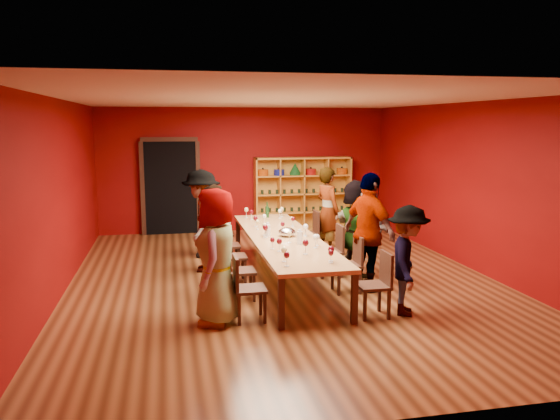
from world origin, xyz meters
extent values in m
cube|color=#522B15|center=(0.00, 0.00, -0.01)|extent=(7.10, 9.10, 0.02)
cube|color=#650505|center=(0.00, 4.51, 1.50)|extent=(7.10, 0.02, 3.00)
cube|color=#650505|center=(0.00, -4.51, 1.50)|extent=(7.10, 0.02, 3.00)
cube|color=#650505|center=(-3.51, 0.00, 1.50)|extent=(0.02, 9.10, 3.00)
cube|color=#650505|center=(3.51, 0.00, 1.50)|extent=(0.02, 9.10, 3.00)
cube|color=white|center=(0.00, 0.00, 3.01)|extent=(7.10, 9.10, 0.02)
cube|color=#B37E4A|center=(0.00, 0.00, 0.72)|extent=(1.10, 4.50, 0.06)
cube|color=black|center=(-0.49, -2.17, 0.34)|extent=(0.08, 0.08, 0.69)
cube|color=black|center=(-0.49, 2.17, 0.34)|extent=(0.08, 0.08, 0.69)
cube|color=black|center=(0.49, -2.17, 0.34)|extent=(0.08, 0.08, 0.69)
cube|color=black|center=(0.49, 2.17, 0.34)|extent=(0.08, 0.08, 0.69)
cube|color=black|center=(-1.80, 4.44, 1.10)|extent=(1.20, 0.14, 2.20)
cube|color=black|center=(-1.80, 4.37, 2.25)|extent=(1.32, 0.06, 0.10)
cube|color=black|center=(-2.45, 4.37, 1.10)|extent=(0.10, 0.06, 2.20)
cube|color=black|center=(-1.15, 4.37, 1.10)|extent=(0.10, 0.06, 2.20)
cube|color=gold|center=(0.22, 4.28, 0.90)|extent=(0.04, 0.40, 1.80)
cube|color=gold|center=(2.58, 4.28, 0.90)|extent=(0.04, 0.40, 1.80)
cube|color=gold|center=(1.40, 4.28, 1.78)|extent=(2.40, 0.40, 0.04)
cube|color=gold|center=(1.40, 4.28, 0.02)|extent=(2.40, 0.40, 0.04)
cube|color=gold|center=(1.40, 4.47, 0.90)|extent=(2.40, 0.02, 1.80)
cube|color=gold|center=(1.40, 4.28, 0.45)|extent=(2.36, 0.38, 0.03)
cube|color=gold|center=(1.40, 4.28, 0.90)|extent=(2.36, 0.38, 0.03)
cube|color=gold|center=(1.40, 4.28, 1.35)|extent=(2.36, 0.38, 0.03)
cube|color=gold|center=(0.80, 4.28, 0.90)|extent=(0.03, 0.38, 1.76)
cube|color=gold|center=(1.40, 4.28, 0.90)|extent=(0.03, 0.38, 1.76)
cube|color=gold|center=(2.00, 4.28, 0.90)|extent=(0.03, 0.38, 1.76)
cylinder|color=#C14E0B|center=(0.40, 4.28, 1.44)|extent=(0.26, 0.26, 0.15)
sphere|color=black|center=(0.40, 4.28, 1.53)|extent=(0.05, 0.05, 0.05)
cylinder|color=navy|center=(0.80, 4.28, 1.44)|extent=(0.26, 0.26, 0.15)
sphere|color=black|center=(0.80, 4.28, 1.53)|extent=(0.05, 0.05, 0.05)
cylinder|color=#175C28|center=(1.20, 4.28, 1.41)|extent=(0.26, 0.26, 0.08)
cone|color=#175C28|center=(1.20, 4.28, 1.56)|extent=(0.24, 0.24, 0.22)
cylinder|color=#A11512|center=(1.60, 4.28, 1.44)|extent=(0.26, 0.26, 0.15)
sphere|color=black|center=(1.60, 4.28, 1.53)|extent=(0.05, 0.05, 0.05)
cylinder|color=gold|center=(2.00, 4.28, 1.44)|extent=(0.26, 0.26, 0.15)
sphere|color=black|center=(2.00, 4.28, 1.53)|extent=(0.05, 0.05, 0.05)
cylinder|color=#C14E0B|center=(2.40, 4.28, 1.44)|extent=(0.26, 0.26, 0.15)
sphere|color=black|center=(2.40, 4.28, 1.53)|extent=(0.05, 0.05, 0.05)
cylinder|color=black|center=(0.38, 4.28, 0.52)|extent=(0.07, 0.07, 0.10)
cylinder|color=black|center=(0.56, 4.28, 0.52)|extent=(0.07, 0.07, 0.10)
cylinder|color=black|center=(0.75, 4.28, 0.52)|extent=(0.07, 0.07, 0.10)
cylinder|color=black|center=(0.93, 4.28, 0.52)|extent=(0.07, 0.07, 0.10)
cylinder|color=black|center=(1.12, 4.28, 0.52)|extent=(0.07, 0.07, 0.10)
cylinder|color=black|center=(1.30, 4.28, 0.52)|extent=(0.07, 0.07, 0.10)
cylinder|color=black|center=(1.49, 4.28, 0.52)|extent=(0.07, 0.07, 0.10)
cylinder|color=black|center=(1.67, 4.28, 0.52)|extent=(0.07, 0.07, 0.10)
cylinder|color=black|center=(1.86, 4.28, 0.52)|extent=(0.07, 0.07, 0.10)
cylinder|color=black|center=(2.04, 4.28, 0.52)|extent=(0.07, 0.07, 0.10)
cylinder|color=black|center=(2.23, 4.28, 0.52)|extent=(0.07, 0.07, 0.10)
cylinder|color=black|center=(2.42, 4.28, 0.52)|extent=(0.07, 0.07, 0.10)
cylinder|color=black|center=(0.38, 4.28, 0.97)|extent=(0.07, 0.07, 0.10)
cylinder|color=black|center=(0.56, 4.28, 0.97)|extent=(0.07, 0.07, 0.10)
cylinder|color=black|center=(0.75, 4.28, 0.97)|extent=(0.07, 0.07, 0.10)
cylinder|color=black|center=(0.93, 4.28, 0.97)|extent=(0.07, 0.07, 0.10)
cylinder|color=black|center=(1.12, 4.28, 0.97)|extent=(0.07, 0.07, 0.10)
cylinder|color=black|center=(1.30, 4.28, 0.97)|extent=(0.07, 0.07, 0.10)
cylinder|color=black|center=(1.49, 4.28, 0.97)|extent=(0.07, 0.07, 0.10)
cylinder|color=black|center=(1.67, 4.28, 0.97)|extent=(0.07, 0.07, 0.10)
cylinder|color=black|center=(1.86, 4.28, 0.97)|extent=(0.07, 0.07, 0.10)
cylinder|color=black|center=(2.04, 4.28, 0.97)|extent=(0.07, 0.07, 0.10)
cylinder|color=black|center=(2.23, 4.28, 0.97)|extent=(0.07, 0.07, 0.10)
cylinder|color=black|center=(2.42, 4.28, 0.97)|extent=(0.07, 0.07, 0.10)
cube|color=black|center=(-0.83, -1.76, 0.43)|extent=(0.42, 0.42, 0.04)
cube|color=black|center=(-1.02, -1.76, 0.67)|extent=(0.04, 0.40, 0.44)
cube|color=black|center=(-1.00, -1.93, 0.21)|extent=(0.04, 0.04, 0.41)
cube|color=black|center=(-0.66, -1.93, 0.21)|extent=(0.04, 0.04, 0.41)
cube|color=black|center=(-1.00, -1.59, 0.21)|extent=(0.04, 0.04, 0.41)
cube|color=black|center=(-0.66, -1.59, 0.21)|extent=(0.04, 0.04, 0.41)
imported|color=#4F4F54|center=(-1.27, -1.76, 0.90)|extent=(0.67, 0.96, 1.80)
cube|color=black|center=(-0.83, -0.84, 0.43)|extent=(0.42, 0.42, 0.04)
cube|color=black|center=(-1.02, -0.84, 0.67)|extent=(0.04, 0.40, 0.44)
cube|color=black|center=(-1.00, -1.01, 0.21)|extent=(0.04, 0.04, 0.41)
cube|color=black|center=(-0.66, -1.01, 0.21)|extent=(0.04, 0.04, 0.41)
cube|color=black|center=(-1.00, -0.67, 0.21)|extent=(0.04, 0.04, 0.41)
cube|color=black|center=(-0.66, -0.67, 0.21)|extent=(0.04, 0.04, 0.41)
imported|color=silver|center=(-1.17, -0.84, 0.83)|extent=(0.55, 0.68, 1.65)
cube|color=black|center=(-0.83, 0.07, 0.43)|extent=(0.42, 0.42, 0.04)
cube|color=black|center=(-1.02, 0.07, 0.67)|extent=(0.04, 0.40, 0.44)
cube|color=black|center=(-1.00, -0.10, 0.21)|extent=(0.04, 0.04, 0.41)
cube|color=black|center=(-0.66, -0.10, 0.21)|extent=(0.04, 0.04, 0.41)
cube|color=black|center=(-1.00, 0.24, 0.21)|extent=(0.04, 0.04, 0.41)
cube|color=black|center=(-0.66, 0.24, 0.21)|extent=(0.04, 0.04, 0.41)
imported|color=#131935|center=(-1.15, 0.07, 0.82)|extent=(0.63, 0.88, 1.64)
cube|color=black|center=(-0.83, 0.92, 0.43)|extent=(0.42, 0.42, 0.04)
cube|color=black|center=(-1.02, 0.92, 0.67)|extent=(0.04, 0.40, 0.44)
cube|color=black|center=(-1.00, 0.75, 0.21)|extent=(0.04, 0.04, 0.41)
cube|color=black|center=(-0.66, 0.75, 0.21)|extent=(0.04, 0.04, 0.41)
cube|color=black|center=(-1.00, 1.09, 0.21)|extent=(0.04, 0.04, 0.41)
cube|color=black|center=(-0.66, 1.09, 0.21)|extent=(0.04, 0.04, 0.41)
imported|color=silver|center=(-1.29, 0.92, 0.91)|extent=(0.66, 1.23, 1.82)
cube|color=black|center=(-0.83, 1.97, 0.43)|extent=(0.42, 0.42, 0.04)
cube|color=black|center=(-1.02, 1.97, 0.67)|extent=(0.04, 0.40, 0.44)
cube|color=black|center=(-1.00, 1.80, 0.21)|extent=(0.04, 0.04, 0.41)
cube|color=black|center=(-0.66, 1.80, 0.21)|extent=(0.04, 0.04, 0.41)
cube|color=black|center=(-1.00, 2.14, 0.21)|extent=(0.04, 0.04, 0.41)
cube|color=black|center=(-0.66, 2.14, 0.21)|extent=(0.04, 0.04, 0.41)
imported|color=beige|center=(-1.15, 1.97, 0.81)|extent=(0.60, 1.01, 1.62)
cube|color=black|center=(0.83, -1.94, 0.43)|extent=(0.42, 0.42, 0.04)
cube|color=black|center=(1.02, -1.94, 0.67)|extent=(0.04, 0.40, 0.44)
cube|color=black|center=(0.66, -2.11, 0.21)|extent=(0.04, 0.04, 0.41)
cube|color=black|center=(1.00, -2.11, 0.21)|extent=(0.04, 0.04, 0.41)
cube|color=black|center=(0.66, -1.77, 0.21)|extent=(0.04, 0.04, 0.41)
cube|color=black|center=(1.00, -1.77, 0.21)|extent=(0.04, 0.04, 0.41)
imported|color=silver|center=(1.33, -1.94, 0.76)|extent=(0.77, 1.06, 1.52)
cube|color=black|center=(0.83, -0.82, 0.43)|extent=(0.42, 0.42, 0.04)
cube|color=black|center=(1.02, -0.82, 0.67)|extent=(0.04, 0.40, 0.44)
cube|color=black|center=(0.66, -0.99, 0.21)|extent=(0.04, 0.04, 0.41)
cube|color=black|center=(1.00, -0.99, 0.21)|extent=(0.04, 0.04, 0.41)
cube|color=black|center=(0.66, -0.65, 0.21)|extent=(0.04, 0.04, 0.41)
cube|color=black|center=(1.00, -0.65, 0.21)|extent=(0.04, 0.04, 0.41)
imported|color=silver|center=(1.20, -0.82, 0.94)|extent=(0.85, 1.20, 1.87)
cube|color=black|center=(0.83, 0.10, 0.43)|extent=(0.42, 0.42, 0.04)
cube|color=black|center=(1.02, 0.10, 0.67)|extent=(0.04, 0.40, 0.44)
cube|color=black|center=(0.66, -0.07, 0.21)|extent=(0.04, 0.04, 0.41)
cube|color=black|center=(1.00, -0.07, 0.21)|extent=(0.04, 0.04, 0.41)
cube|color=black|center=(0.66, 0.27, 0.21)|extent=(0.04, 0.04, 0.41)
cube|color=black|center=(1.00, 0.27, 0.21)|extent=(0.04, 0.04, 0.41)
imported|color=tan|center=(1.31, 0.10, 0.83)|extent=(0.79, 1.61, 1.67)
cube|color=black|center=(0.83, 1.66, 0.43)|extent=(0.42, 0.42, 0.04)
cube|color=black|center=(1.02, 1.66, 0.67)|extent=(0.04, 0.40, 0.44)
cube|color=black|center=(0.66, 1.49, 0.21)|extent=(0.04, 0.04, 0.41)
cube|color=black|center=(1.00, 1.49, 0.21)|extent=(0.04, 0.04, 0.41)
cube|color=black|center=(0.66, 1.83, 0.21)|extent=(0.04, 0.04, 0.41)
cube|color=black|center=(1.00, 1.83, 0.21)|extent=(0.04, 0.04, 0.41)
imported|color=#131A35|center=(1.26, 1.66, 0.88)|extent=(0.65, 0.76, 1.76)
cylinder|color=white|center=(0.37, -0.06, 0.75)|extent=(0.07, 0.07, 0.01)
cylinder|color=white|center=(0.37, -0.06, 0.82)|extent=(0.01, 0.01, 0.12)
ellipsoid|color=white|center=(0.37, -0.06, 0.91)|extent=(0.09, 0.09, 0.10)
cylinder|color=white|center=(-0.28, -1.04, 0.75)|extent=(0.06, 0.06, 0.01)
cylinder|color=white|center=(-0.28, -1.04, 0.81)|extent=(0.01, 0.01, 0.11)
ellipsoid|color=#480710|center=(-0.28, -1.04, 0.90)|extent=(0.08, 0.08, 0.09)
cylinder|color=white|center=(-0.31, -0.01, 0.75)|extent=(0.07, 0.07, 0.01)
cylinder|color=white|center=(-0.31, -0.01, 0.82)|extent=(0.01, 0.01, 0.12)
ellipsoid|color=#480710|center=(-0.31, -0.01, 0.92)|extent=(0.09, 0.09, 0.10)
cylinder|color=white|center=(0.05, -1.29, 0.75)|extent=(0.07, 0.07, 0.01)
cylinder|color=white|center=(0.05, -1.29, 0.82)|extent=(0.01, 0.01, 0.12)
ellipsoid|color=#480710|center=(0.05, -1.29, 0.92)|extent=(0.09, 0.09, 0.10)
cylinder|color=white|center=(-0.31, 0.97, 0.75)|extent=(0.07, 0.07, 0.01)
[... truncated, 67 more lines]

